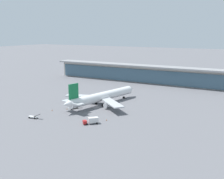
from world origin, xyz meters
TOP-DOWN VIEW (x-y plane):
  - ground_plane at (0.00, 0.00)m, footprint 1200.00×1200.00m
  - airliner_on_stand at (-0.93, 5.98)m, footprint 44.57×58.88m
  - service_truck_near_nose_red at (12.90, -25.73)m, footprint 6.76×6.82m
  - service_truck_under_wing_white at (-17.52, -32.97)m, footprint 6.93×2.58m
  - service_truck_mid_apron_olive at (-10.14, -8.64)m, footprint 4.25×6.69m
  - terminal_building at (0.00, 85.91)m, footprint 183.60×12.80m
  - safety_cone_alpha at (-18.20, -17.98)m, footprint 0.62×0.62m
  - safety_cone_bravo at (-12.77, -11.79)m, footprint 0.62×0.62m
  - safety_cone_charlie at (16.60, -18.04)m, footprint 0.62×0.62m

SIDE VIEW (x-z plane):
  - ground_plane at x=0.00m, z-range 0.00..0.00m
  - safety_cone_alpha at x=-18.20m, z-range -0.03..0.67m
  - safety_cone_bravo at x=-12.77m, z-range -0.03..0.67m
  - safety_cone_charlie at x=16.60m, z-range -0.03..0.67m
  - service_truck_under_wing_white at x=-17.52m, z-range -0.54..2.16m
  - service_truck_mid_apron_olive at x=-10.14m, z-range -0.54..2.16m
  - service_truck_near_nose_red at x=12.90m, z-range 0.14..3.24m
  - airliner_on_stand at x=-0.93m, z-range -2.93..12.91m
  - terminal_building at x=0.00m, z-range 0.27..15.47m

